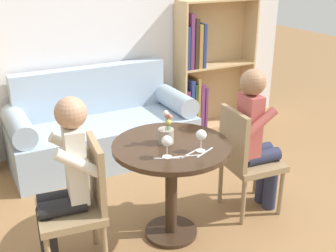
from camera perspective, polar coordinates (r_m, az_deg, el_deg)
ground_plane at (r=3.35m, az=0.41°, el=-14.29°), size 16.00×16.00×0.00m
back_wall at (r=4.54m, az=-11.58°, el=13.56°), size 5.20×0.05×2.70m
round_table at (r=3.04m, az=0.44°, el=-5.44°), size 0.84×0.84×0.75m
couch at (r=4.42m, az=-8.93°, el=-0.52°), size 1.86×0.80×0.92m
bookshelf_right at (r=5.11m, az=4.87°, el=7.53°), size 0.99×0.28×1.53m
chair_left at (r=2.86m, az=-11.72°, el=-9.83°), size 0.47×0.47×0.90m
chair_right at (r=3.43m, az=10.38°, el=-4.10°), size 0.46×0.46×0.90m
person_left at (r=2.79m, az=-13.84°, el=-7.45°), size 0.44×0.37×1.21m
person_right at (r=3.41m, az=11.88°, el=-1.59°), size 0.44×0.36×1.21m
wine_glass_left at (r=2.73m, az=-0.14°, el=-2.16°), size 0.07×0.07×0.15m
wine_glass_right at (r=2.83m, az=4.52°, el=-1.33°), size 0.07×0.07×0.16m
flower_vase at (r=2.95m, az=-0.26°, el=-0.96°), size 0.11×0.11×0.26m
knife_left_setting at (r=2.79m, az=2.42°, el=-4.09°), size 0.18×0.07×0.00m
fork_left_setting at (r=2.83m, az=2.94°, el=-3.75°), size 0.18×0.08×0.00m
knife_right_setting at (r=2.85m, az=5.04°, el=-3.58°), size 0.18×0.09×0.00m
fork_right_setting at (r=2.76m, az=0.03°, el=-4.38°), size 0.17×0.10×0.00m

